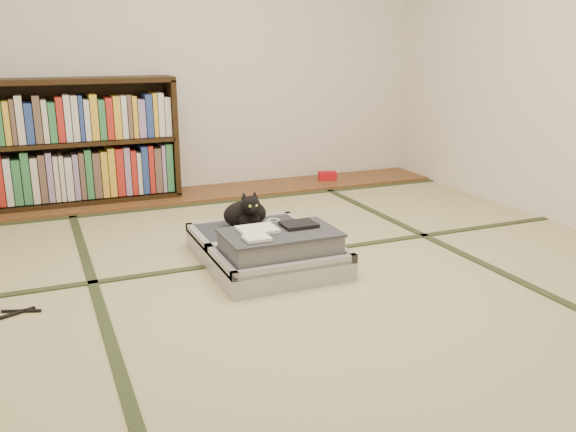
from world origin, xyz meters
name	(u,v)px	position (x,y,z in m)	size (l,w,h in m)	color
floor	(306,282)	(0.00, 0.00, 0.00)	(4.50, 4.50, 0.00)	tan
wood_strip	(202,193)	(0.00, 2.00, 0.01)	(4.00, 0.50, 0.02)	brown
red_item	(327,176)	(1.13, 2.03, 0.06)	(0.15, 0.09, 0.07)	red
tatami_borders	(270,251)	(0.00, 0.49, 0.00)	(4.00, 4.50, 0.01)	#2D381E
bookcase	(84,144)	(-0.85, 2.07, 0.45)	(1.35, 0.31, 0.92)	black
suitcase	(268,249)	(-0.09, 0.31, 0.09)	(0.67, 0.89, 0.26)	#A2A1A6
cat	(246,213)	(-0.11, 0.60, 0.22)	(0.30, 0.30, 0.24)	black
cable_coil	(273,221)	(0.07, 0.64, 0.14)	(0.09, 0.09, 0.02)	white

